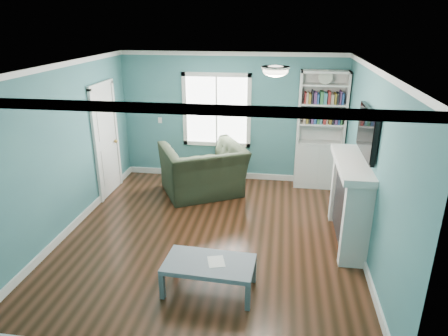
# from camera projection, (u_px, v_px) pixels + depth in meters

# --- Properties ---
(floor) EXTENTS (5.00, 5.00, 0.00)m
(floor) POSITION_uv_depth(u_px,v_px,m) (210.00, 236.00, 6.25)
(floor) COLOR black
(floor) RESTS_ON ground
(room_walls) EXTENTS (5.00, 5.00, 5.00)m
(room_walls) POSITION_uv_depth(u_px,v_px,m) (209.00, 139.00, 5.69)
(room_walls) COLOR #3B717A
(room_walls) RESTS_ON ground
(trim) EXTENTS (4.50, 5.00, 2.60)m
(trim) POSITION_uv_depth(u_px,v_px,m) (209.00, 162.00, 5.81)
(trim) COLOR white
(trim) RESTS_ON ground
(window) EXTENTS (1.40, 0.06, 1.50)m
(window) POSITION_uv_depth(u_px,v_px,m) (217.00, 110.00, 8.07)
(window) COLOR white
(window) RESTS_ON room_walls
(bookshelf) EXTENTS (0.90, 0.35, 2.31)m
(bookshelf) POSITION_uv_depth(u_px,v_px,m) (319.00, 142.00, 7.81)
(bookshelf) COLOR silver
(bookshelf) RESTS_ON ground
(fireplace) EXTENTS (0.44, 1.58, 1.30)m
(fireplace) POSITION_uv_depth(u_px,v_px,m) (350.00, 202.00, 5.92)
(fireplace) COLOR black
(fireplace) RESTS_ON ground
(tv) EXTENTS (0.06, 1.10, 0.65)m
(tv) POSITION_uv_depth(u_px,v_px,m) (367.00, 132.00, 5.52)
(tv) COLOR black
(tv) RESTS_ON fireplace
(door) EXTENTS (0.12, 0.98, 2.17)m
(door) POSITION_uv_depth(u_px,v_px,m) (106.00, 139.00, 7.47)
(door) COLOR silver
(door) RESTS_ON ground
(ceiling_fixture) EXTENTS (0.38, 0.38, 0.15)m
(ceiling_fixture) POSITION_uv_depth(u_px,v_px,m) (275.00, 70.00, 5.31)
(ceiling_fixture) COLOR white
(ceiling_fixture) RESTS_ON room_walls
(light_switch) EXTENTS (0.08, 0.01, 0.12)m
(light_switch) POSITION_uv_depth(u_px,v_px,m) (160.00, 120.00, 8.33)
(light_switch) COLOR white
(light_switch) RESTS_ON room_walls
(recliner) EXTENTS (1.74, 1.54, 1.28)m
(recliner) POSITION_uv_depth(u_px,v_px,m) (203.00, 162.00, 7.56)
(recliner) COLOR black
(recliner) RESTS_ON ground
(coffee_table) EXTENTS (1.13, 0.66, 0.40)m
(coffee_table) POSITION_uv_depth(u_px,v_px,m) (209.00, 266.00, 4.90)
(coffee_table) COLOR #4C565C
(coffee_table) RESTS_ON ground
(paper_sheet) EXTENTS (0.26, 0.30, 0.00)m
(paper_sheet) POSITION_uv_depth(u_px,v_px,m) (216.00, 262.00, 4.89)
(paper_sheet) COLOR white
(paper_sheet) RESTS_ON coffee_table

